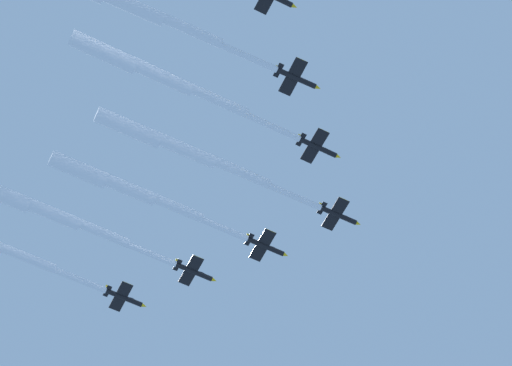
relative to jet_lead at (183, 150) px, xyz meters
name	(u,v)px	position (x,y,z in m)	size (l,w,h in m)	color
jet_lead	(183,150)	(0.00, 0.00, 0.00)	(61.86, 11.60, 3.82)	black
jet_port_inner	(128,189)	(6.17, -13.12, -2.14)	(55.52, 10.75, 3.82)	black
jet_starboard_inner	(159,76)	(12.23, 12.27, -0.70)	(61.39, 10.72, 3.87)	black
jet_port_mid	(51,213)	(17.64, -26.88, -1.77)	(57.28, 10.91, 3.96)	black
jet_starboard_mid	(129,6)	(24.61, 23.12, -3.35)	(61.21, 12.01, 3.83)	black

